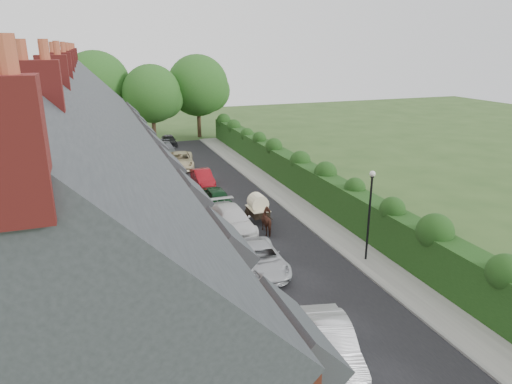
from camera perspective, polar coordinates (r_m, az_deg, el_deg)
ground at (r=21.61m, az=11.64°, el=-14.27°), size 140.00×140.00×0.00m
road at (r=30.26m, az=-0.01°, el=-4.14°), size 6.00×58.00×0.02m
pavement_hedge_side at (r=31.78m, az=6.97°, el=-3.07°), size 2.20×58.00×0.12m
pavement_house_side at (r=29.25m, az=-7.14°, el=-4.98°), size 1.70×58.00×0.12m
kerb_hedge_side at (r=31.34m, az=5.25°, el=-3.31°), size 0.18×58.00×0.13m
kerb_house_side at (r=29.41m, az=-5.62°, el=-4.78°), size 0.18×58.00×0.13m
hedge at (r=32.09m, az=9.95°, el=-0.08°), size 2.10×58.00×2.85m
terrace_row at (r=26.27m, az=-20.97°, el=1.47°), size 9.05×40.50×11.50m
garden_wall_row at (r=28.01m, az=-8.70°, el=-5.23°), size 0.35×40.35×1.10m
lamppost at (r=24.93m, az=14.06°, el=-1.55°), size 0.32×0.32×5.16m
tree_far_left at (r=56.21m, az=-12.56°, el=11.74°), size 7.14×6.80×9.29m
tree_far_right at (r=59.20m, az=-6.94°, el=12.91°), size 7.98×7.60×10.31m
tree_far_back at (r=58.64m, az=-18.92°, el=12.35°), size 8.40×8.00×10.82m
car_silver_a at (r=18.18m, az=9.40°, el=-18.19°), size 2.55×4.75×1.49m
car_silver_b at (r=24.25m, az=0.61°, el=-8.30°), size 2.46×4.89×1.33m
car_white at (r=29.10m, az=-3.06°, el=-3.48°), size 2.25×5.32×1.53m
car_green at (r=33.35m, az=-4.79°, el=-0.81°), size 1.77×4.14×1.39m
car_red at (r=38.85m, az=-6.69°, el=1.80°), size 1.47×4.03×1.32m
car_beige at (r=44.74m, az=-9.42°, el=3.93°), size 3.25×5.59×1.46m
car_grey at (r=50.04m, az=-11.24°, el=5.27°), size 2.00×4.80×1.39m
car_black at (r=55.01m, az=-10.80°, el=6.36°), size 1.53×3.74×1.27m
horse at (r=28.79m, az=1.57°, el=-3.72°), size 0.92×1.85×1.53m
horse_cart at (r=30.36m, az=0.23°, el=-1.79°), size 1.25×2.75×1.99m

